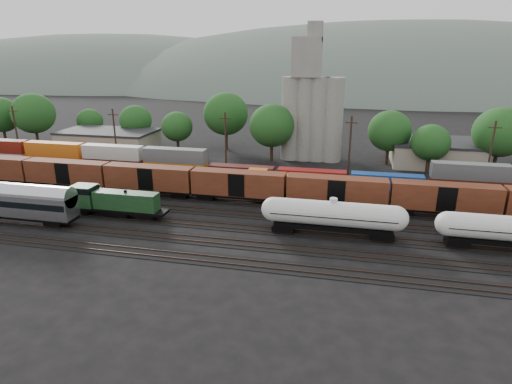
% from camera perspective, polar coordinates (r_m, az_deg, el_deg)
% --- Properties ---
extents(ground, '(600.00, 600.00, 0.00)m').
position_cam_1_polar(ground, '(63.47, 0.86, -3.21)').
color(ground, black).
extents(tracks, '(180.00, 33.20, 0.20)m').
position_cam_1_polar(tracks, '(63.46, 0.86, -3.17)').
color(tracks, black).
rests_on(tracks, ground).
extents(green_locomotive, '(16.00, 2.82, 4.24)m').
position_cam_1_polar(green_locomotive, '(66.10, -19.03, -1.12)').
color(green_locomotive, black).
rests_on(green_locomotive, ground).
extents(tank_car_a, '(18.95, 3.39, 4.97)m').
position_cam_1_polar(tank_car_a, '(56.65, 10.19, -3.06)').
color(tank_car_a, silver).
rests_on(tank_car_a, ground).
extents(orange_locomotive, '(15.91, 2.65, 3.98)m').
position_cam_1_polar(orange_locomotive, '(71.83, 3.31, 1.29)').
color(orange_locomotive, black).
rests_on(orange_locomotive, ground).
extents(boxcar_string, '(153.60, 2.90, 4.20)m').
position_cam_1_polar(boxcar_string, '(66.62, 4.08, 0.65)').
color(boxcar_string, black).
rests_on(boxcar_string, ground).
extents(container_wall, '(160.00, 2.60, 5.80)m').
position_cam_1_polar(container_wall, '(77.29, 0.33, 2.92)').
color(container_wall, black).
rests_on(container_wall, ground).
extents(grain_silo, '(13.40, 5.00, 29.00)m').
position_cam_1_polar(grain_silo, '(94.99, 7.36, 10.91)').
color(grain_silo, gray).
rests_on(grain_silo, ground).
extents(industrial_sheds, '(119.38, 17.26, 5.10)m').
position_cam_1_polar(industrial_sheds, '(95.51, 9.11, 5.57)').
color(industrial_sheds, '#9E937F').
rests_on(industrial_sheds, ground).
extents(tree_band, '(164.34, 20.89, 13.86)m').
position_cam_1_polar(tree_band, '(96.85, 6.78, 8.91)').
color(tree_band, black).
rests_on(tree_band, ground).
extents(utility_poles, '(122.20, 0.36, 12.00)m').
position_cam_1_polar(utility_poles, '(82.50, 4.00, 6.34)').
color(utility_poles, black).
rests_on(utility_poles, ground).
extents(distant_hills, '(860.00, 286.00, 130.00)m').
position_cam_1_polar(distant_hills, '(321.07, 14.76, 9.92)').
color(distant_hills, '#59665B').
rests_on(distant_hills, ground).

